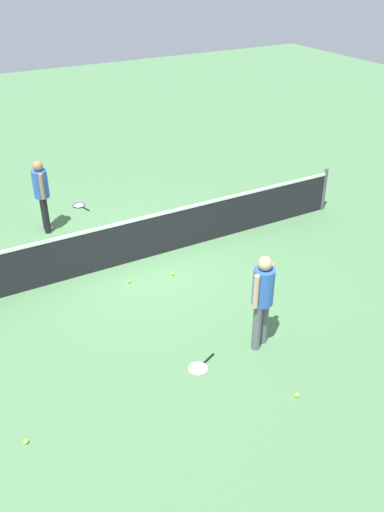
{
  "coord_description": "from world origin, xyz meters",
  "views": [
    {
      "loc": [
        -3.83,
        -9.06,
        5.84
      ],
      "look_at": [
        0.29,
        -1.75,
        0.9
      ],
      "focal_mm": 37.9,
      "sensor_mm": 36.0,
      "label": 1
    }
  ],
  "objects_px": {
    "tennis_ball_by_net": "(172,274)",
    "tennis_ball_baseline": "(26,442)",
    "tennis_racket_far_player": "(80,206)",
    "tennis_ball_near_player": "(297,395)",
    "tennis_ball_midcourt": "(129,281)",
    "player_far_side": "(41,190)",
    "tennis_racket_near_player": "(199,367)",
    "player_near_side": "(263,295)"
  },
  "relations": [
    {
      "from": "tennis_racket_near_player",
      "to": "tennis_ball_baseline",
      "type": "distance_m",
      "value": 2.76
    },
    {
      "from": "tennis_ball_midcourt",
      "to": "tennis_racket_far_player",
      "type": "bearing_deg",
      "value": 85.03
    },
    {
      "from": "tennis_ball_near_player",
      "to": "player_far_side",
      "type": "bearing_deg",
      "value": 103.5
    },
    {
      "from": "tennis_racket_near_player",
      "to": "tennis_ball_near_player",
      "type": "bearing_deg",
      "value": -52.63
    },
    {
      "from": "tennis_racket_far_player",
      "to": "tennis_ball_midcourt",
      "type": "bearing_deg",
      "value": -94.97
    },
    {
      "from": "tennis_ball_near_player",
      "to": "tennis_ball_by_net",
      "type": "xyz_separation_m",
      "value": [
        -0.05,
        3.87,
        0.0
      ]
    },
    {
      "from": "player_far_side",
      "to": "tennis_ball_near_player",
      "type": "xyz_separation_m",
      "value": [
        1.68,
        -7.01,
        -0.98
      ]
    },
    {
      "from": "tennis_ball_midcourt",
      "to": "tennis_ball_baseline",
      "type": "relative_size",
      "value": 1.0
    },
    {
      "from": "tennis_racket_near_player",
      "to": "tennis_ball_baseline",
      "type": "height_order",
      "value": "tennis_ball_baseline"
    },
    {
      "from": "tennis_ball_by_net",
      "to": "tennis_ball_baseline",
      "type": "relative_size",
      "value": 1.0
    },
    {
      "from": "tennis_ball_baseline",
      "to": "player_far_side",
      "type": "bearing_deg",
      "value": 71.01
    },
    {
      "from": "player_far_side",
      "to": "tennis_racket_near_player",
      "type": "relative_size",
      "value": 2.82
    },
    {
      "from": "tennis_ball_near_player",
      "to": "player_near_side",
      "type": "bearing_deg",
      "value": 80.86
    },
    {
      "from": "player_far_side",
      "to": "tennis_racket_near_player",
      "type": "bearing_deg",
      "value": -82.77
    },
    {
      "from": "tennis_ball_near_player",
      "to": "tennis_ball_baseline",
      "type": "relative_size",
      "value": 1.0
    },
    {
      "from": "player_far_side",
      "to": "tennis_racket_near_player",
      "type": "xyz_separation_m",
      "value": [
        0.73,
        -5.76,
        -1.0
      ]
    },
    {
      "from": "tennis_racket_far_player",
      "to": "tennis_ball_baseline",
      "type": "distance_m",
      "value": 7.47
    },
    {
      "from": "player_near_side",
      "to": "tennis_ball_near_player",
      "type": "bearing_deg",
      "value": -99.14
    },
    {
      "from": "player_near_side",
      "to": "tennis_ball_near_player",
      "type": "xyz_separation_m",
      "value": [
        -0.2,
        -1.25,
        -0.98
      ]
    },
    {
      "from": "tennis_ball_baseline",
      "to": "tennis_racket_far_player",
      "type": "bearing_deg",
      "value": 65.34
    },
    {
      "from": "player_far_side",
      "to": "tennis_racket_far_player",
      "type": "height_order",
      "value": "player_far_side"
    },
    {
      "from": "tennis_ball_near_player",
      "to": "tennis_ball_by_net",
      "type": "height_order",
      "value": "same"
    },
    {
      "from": "tennis_racket_near_player",
      "to": "tennis_ball_by_net",
      "type": "distance_m",
      "value": 2.78
    },
    {
      "from": "tennis_racket_near_player",
      "to": "tennis_ball_midcourt",
      "type": "xyz_separation_m",
      "value": [
        0.02,
        2.8,
        0.02
      ]
    },
    {
      "from": "tennis_ball_baseline",
      "to": "tennis_racket_near_player",
      "type": "bearing_deg",
      "value": 2.75
    },
    {
      "from": "tennis_racket_near_player",
      "to": "tennis_ball_by_net",
      "type": "bearing_deg",
      "value": 71.14
    },
    {
      "from": "tennis_racket_far_player",
      "to": "tennis_ball_near_player",
      "type": "relative_size",
      "value": 9.2
    },
    {
      "from": "player_far_side",
      "to": "player_near_side",
      "type": "bearing_deg",
      "value": -71.87
    },
    {
      "from": "tennis_ball_baseline",
      "to": "tennis_ball_near_player",
      "type": "bearing_deg",
      "value": -16.7
    },
    {
      "from": "tennis_ball_near_player",
      "to": "tennis_racket_far_player",
      "type": "bearing_deg",
      "value": 94.31
    },
    {
      "from": "tennis_racket_far_player",
      "to": "tennis_ball_midcourt",
      "type": "height_order",
      "value": "tennis_ball_midcourt"
    },
    {
      "from": "player_far_side",
      "to": "tennis_ball_by_net",
      "type": "height_order",
      "value": "player_far_side"
    },
    {
      "from": "tennis_racket_far_player",
      "to": "tennis_ball_midcourt",
      "type": "relative_size",
      "value": 9.2
    },
    {
      "from": "tennis_ball_midcourt",
      "to": "tennis_ball_baseline",
      "type": "distance_m",
      "value": 4.04
    },
    {
      "from": "tennis_racket_near_player",
      "to": "player_near_side",
      "type": "bearing_deg",
      "value": 0.38
    },
    {
      "from": "tennis_racket_near_player",
      "to": "tennis_ball_midcourt",
      "type": "distance_m",
      "value": 2.8
    },
    {
      "from": "player_far_side",
      "to": "tennis_ball_baseline",
      "type": "bearing_deg",
      "value": -108.99
    },
    {
      "from": "tennis_ball_near_player",
      "to": "tennis_ball_baseline",
      "type": "height_order",
      "value": "same"
    },
    {
      "from": "tennis_ball_midcourt",
      "to": "player_far_side",
      "type": "bearing_deg",
      "value": 104.23
    },
    {
      "from": "player_far_side",
      "to": "tennis_ball_near_player",
      "type": "distance_m",
      "value": 7.27
    },
    {
      "from": "player_far_side",
      "to": "tennis_racket_far_player",
      "type": "xyz_separation_m",
      "value": [
        1.09,
        0.89,
        -1.0
      ]
    },
    {
      "from": "player_near_side",
      "to": "tennis_ball_baseline",
      "type": "xyz_separation_m",
      "value": [
        -3.91,
        -0.14,
        -0.98
      ]
    }
  ]
}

